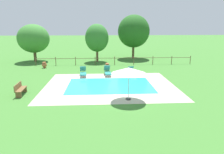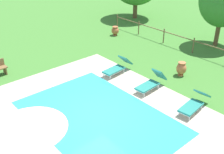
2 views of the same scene
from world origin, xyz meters
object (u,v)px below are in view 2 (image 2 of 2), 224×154
at_px(sun_lounger_north_near_steps, 117,67).
at_px(terracotta_urn_near_fence, 115,31).
at_px(terracotta_urn_by_tree, 181,68).
at_px(patio_umbrella_open_foreground, 28,123).
at_px(sun_lounger_north_mid, 151,83).
at_px(sun_lounger_north_far, 194,103).

bearing_deg(sun_lounger_north_near_steps, terracotta_urn_near_fence, 139.46).
xyz_separation_m(sun_lounger_north_near_steps, terracotta_urn_by_tree, (2.50, 2.48, 0.04)).
bearing_deg(patio_umbrella_open_foreground, terracotta_urn_by_tree, 96.77).
xyz_separation_m(sun_lounger_north_mid, terracotta_urn_by_tree, (0.06, 2.41, 0.03)).
relative_size(sun_lounger_north_near_steps, sun_lounger_north_far, 0.96).
distance_m(patio_umbrella_open_foreground, terracotta_urn_by_tree, 9.51).
distance_m(sun_lounger_north_mid, terracotta_urn_near_fence, 8.37).
height_order(sun_lounger_north_far, terracotta_urn_by_tree, sun_lounger_north_far).
height_order(sun_lounger_north_mid, patio_umbrella_open_foreground, patio_umbrella_open_foreground).
xyz_separation_m(sun_lounger_north_near_steps, sun_lounger_north_mid, (2.44, 0.07, 0.01)).
bearing_deg(terracotta_urn_near_fence, sun_lounger_north_far, -22.28).
height_order(sun_lounger_north_near_steps, terracotta_urn_by_tree, sun_lounger_north_near_steps).
relative_size(sun_lounger_north_near_steps, patio_umbrella_open_foreground, 0.86).
relative_size(sun_lounger_north_far, terracotta_urn_by_tree, 2.61).
distance_m(terracotta_urn_near_fence, terracotta_urn_by_tree, 7.55).
height_order(patio_umbrella_open_foreground, terracotta_urn_by_tree, patio_umbrella_open_foreground).
distance_m(sun_lounger_north_mid, patio_umbrella_open_foreground, 7.18).
distance_m(sun_lounger_north_mid, sun_lounger_north_far, 2.48).
bearing_deg(sun_lounger_north_mid, sun_lounger_north_near_steps, -178.39).
xyz_separation_m(sun_lounger_north_near_steps, patio_umbrella_open_foreground, (3.60, -6.83, 1.65)).
distance_m(sun_lounger_north_near_steps, patio_umbrella_open_foreground, 7.89).
relative_size(patio_umbrella_open_foreground, terracotta_urn_near_fence, 3.35).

